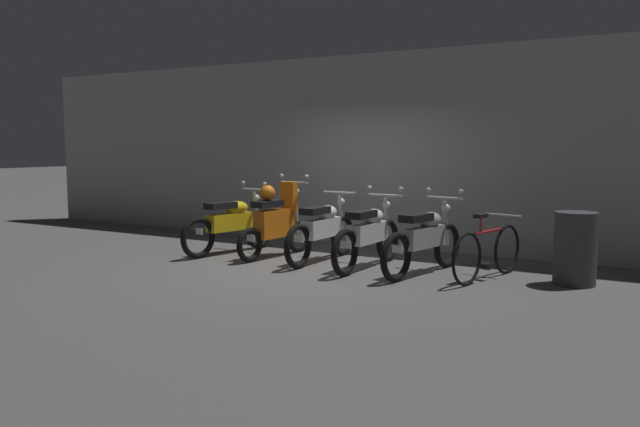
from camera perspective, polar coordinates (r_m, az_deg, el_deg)
ground_plane at (r=9.35m, az=-1.09°, el=-4.70°), size 80.00×80.00×0.00m
back_wall at (r=11.22m, az=5.08°, el=5.60°), size 16.00×0.30×3.31m
motorbike_slot_0 at (r=10.48m, az=-7.96°, el=-0.85°), size 0.61×1.93×1.15m
motorbike_slot_1 at (r=10.04m, az=-3.98°, el=-0.68°), size 0.59×1.68×1.29m
motorbike_slot_2 at (r=9.63m, az=0.21°, el=-1.43°), size 0.56×1.95×1.03m
motorbike_slot_3 at (r=9.12m, az=4.35°, el=-1.85°), size 0.59×1.95×1.15m
motorbike_slot_4 at (r=8.80m, az=9.29°, el=-2.21°), size 0.61×1.93×1.15m
bicycle at (r=8.63m, az=14.74°, el=-3.37°), size 0.55×1.69×0.89m
trash_bin at (r=8.65m, az=21.83°, el=-2.92°), size 0.52×0.52×0.92m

